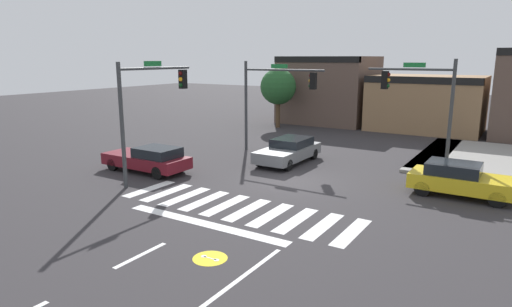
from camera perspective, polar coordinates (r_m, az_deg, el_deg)
ground_plane at (r=21.00m, az=4.41°, el=-3.55°), size 120.00×120.00×0.00m
crosswalk_near at (r=17.32m, az=-2.58°, el=-7.01°), size 9.94×2.80×0.01m
lane_markings at (r=11.91m, az=-17.75°, el=-17.10°), size 6.80×18.75×0.01m
bike_detector_marking at (r=13.26m, az=-5.99°, el=-13.37°), size 1.03×1.03×0.01m
curb_corner_northeast at (r=27.94m, az=29.62°, el=-0.99°), size 10.00×10.60×0.15m
storefront_row at (r=37.72m, az=22.02°, el=7.07°), size 25.25×6.70×6.38m
traffic_signal_northwest at (r=26.46m, az=2.40°, el=8.15°), size 5.31×0.32×5.54m
traffic_signal_northeast at (r=24.14m, az=20.58°, el=7.09°), size 4.38×0.32×5.69m
traffic_signal_southwest at (r=21.20m, az=-13.52°, el=7.02°), size 0.32×4.62×5.59m
car_gray at (r=24.50m, az=4.28°, el=0.42°), size 1.95×4.64×1.34m
car_yellow at (r=20.43m, az=24.95°, el=-3.04°), size 4.13×1.92×1.40m
car_maroon at (r=23.05m, az=-13.77°, el=-0.68°), size 4.70×1.83×1.34m
roadside_tree at (r=36.64m, az=2.90°, el=8.63°), size 2.95×2.95×4.87m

